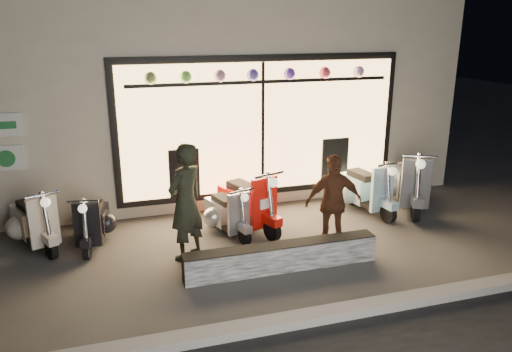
{
  "coord_description": "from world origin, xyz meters",
  "views": [
    {
      "loc": [
        -1.95,
        -6.78,
        3.46
      ],
      "look_at": [
        0.27,
        0.6,
        1.05
      ],
      "focal_mm": 35.0,
      "sensor_mm": 36.0,
      "label": 1
    }
  ],
  "objects_px": {
    "scooter_red": "(244,202)",
    "man": "(186,202)",
    "woman": "(333,202)",
    "scooter_silver": "(225,212)",
    "graffiti_barrier": "(282,257)"
  },
  "relations": [
    {
      "from": "scooter_red",
      "to": "man",
      "type": "relative_size",
      "value": 0.84
    },
    {
      "from": "man",
      "to": "woman",
      "type": "xyz_separation_m",
      "value": [
        2.25,
        -0.3,
        -0.13
      ]
    },
    {
      "from": "scooter_silver",
      "to": "man",
      "type": "bearing_deg",
      "value": -150.38
    },
    {
      "from": "graffiti_barrier",
      "to": "woman",
      "type": "bearing_deg",
      "value": 25.39
    },
    {
      "from": "scooter_silver",
      "to": "woman",
      "type": "distance_m",
      "value": 1.88
    },
    {
      "from": "scooter_silver",
      "to": "scooter_red",
      "type": "xyz_separation_m",
      "value": [
        0.38,
        0.16,
        0.09
      ]
    },
    {
      "from": "graffiti_barrier",
      "to": "man",
      "type": "height_order",
      "value": "man"
    },
    {
      "from": "woman",
      "to": "man",
      "type": "bearing_deg",
      "value": 0.7
    },
    {
      "from": "scooter_silver",
      "to": "scooter_red",
      "type": "distance_m",
      "value": 0.43
    },
    {
      "from": "graffiti_barrier",
      "to": "woman",
      "type": "xyz_separation_m",
      "value": [
        1.01,
        0.48,
        0.56
      ]
    },
    {
      "from": "graffiti_barrier",
      "to": "man",
      "type": "xyz_separation_m",
      "value": [
        -1.24,
        0.79,
        0.69
      ]
    },
    {
      "from": "scooter_silver",
      "to": "scooter_red",
      "type": "relative_size",
      "value": 0.81
    },
    {
      "from": "graffiti_barrier",
      "to": "scooter_silver",
      "type": "bearing_deg",
      "value": 106.36
    },
    {
      "from": "scooter_red",
      "to": "woman",
      "type": "distance_m",
      "value": 1.69
    },
    {
      "from": "graffiti_barrier",
      "to": "scooter_silver",
      "type": "height_order",
      "value": "scooter_silver"
    }
  ]
}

